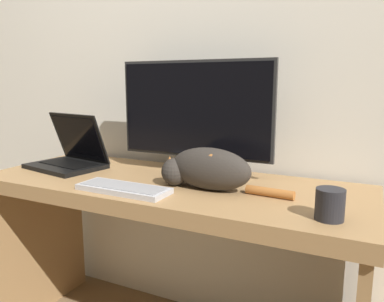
% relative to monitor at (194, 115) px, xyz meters
% --- Properties ---
extents(wall_back, '(6.40, 0.06, 2.60)m').
position_rel_monitor_xyz_m(wall_back, '(-0.05, 0.21, 0.27)').
color(wall_back, silver).
rests_on(wall_back, ground_plane).
extents(desk, '(1.58, 0.61, 0.77)m').
position_rel_monitor_xyz_m(desk, '(-0.05, -0.15, -0.42)').
color(desk, '#A37A4C').
rests_on(desk, ground_plane).
extents(monitor, '(0.70, 0.19, 0.49)m').
position_rel_monitor_xyz_m(monitor, '(0.00, 0.00, 0.00)').
color(monitor, '#282828').
rests_on(monitor, desk).
extents(laptop, '(0.38, 0.31, 0.25)m').
position_rel_monitor_xyz_m(laptop, '(-0.59, -0.14, -0.21)').
color(laptop, black).
rests_on(laptop, desk).
extents(external_keyboard, '(0.36, 0.13, 0.02)m').
position_rel_monitor_xyz_m(external_keyboard, '(-0.12, -0.35, -0.25)').
color(external_keyboard, '#BCBCC1').
rests_on(external_keyboard, desk).
extents(cat, '(0.51, 0.16, 0.16)m').
position_rel_monitor_xyz_m(cat, '(0.14, -0.19, -0.18)').
color(cat, '#332D28').
rests_on(cat, desk).
extents(coffee_mug, '(0.08, 0.08, 0.09)m').
position_rel_monitor_xyz_m(coffee_mug, '(0.60, -0.33, -0.21)').
color(coffee_mug, '#232328').
rests_on(coffee_mug, desk).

